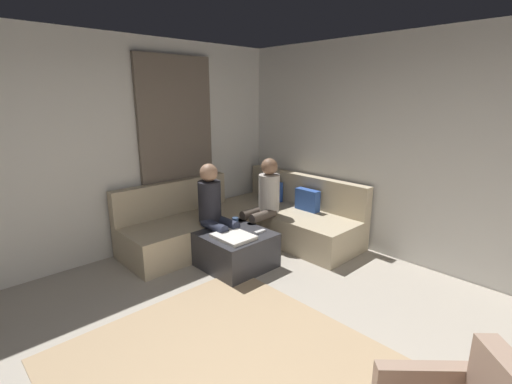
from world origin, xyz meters
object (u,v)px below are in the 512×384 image
Objects in this scene: sectional_couch at (247,222)px; game_remote at (260,232)px; person_on_couch_side at (215,209)px; ottoman at (236,250)px; coffee_mug at (235,221)px; person_on_couch_back at (264,200)px.

game_remote is (0.67, -0.39, 0.15)m from sectional_couch.
game_remote is at bearing 117.27° from person_on_couch_side.
ottoman is 8.00× the size of coffee_mug.
sectional_couch is 0.77m from person_on_couch_side.
person_on_couch_back reaches higher than ottoman.
person_on_couch_side is (-0.13, -0.71, 0.00)m from person_on_couch_back.
coffee_mug is 0.08× the size of person_on_couch_back.
sectional_couch is 0.78m from ottoman.
ottoman is 0.38m from coffee_mug.
sectional_couch is at bearing 149.64° from game_remote.
coffee_mug is 0.32m from person_on_couch_side.
sectional_couch is at bearing -167.33° from person_on_couch_side.
sectional_couch is 2.12× the size of person_on_couch_back.
person_on_couch_side reaches higher than coffee_mug.
person_on_couch_side is (-0.12, -0.23, 0.19)m from coffee_mug.
ottoman is at bearing 97.92° from person_on_couch_side.
ottoman is (0.49, -0.61, -0.07)m from sectional_couch.
person_on_couch_side is (-0.34, -0.05, 0.45)m from ottoman.
sectional_couch is 0.79m from game_remote.
game_remote is 0.63m from person_on_couch_back.
coffee_mug reaches higher than game_remote.
person_on_couch_back is at bearing 88.02° from coffee_mug.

